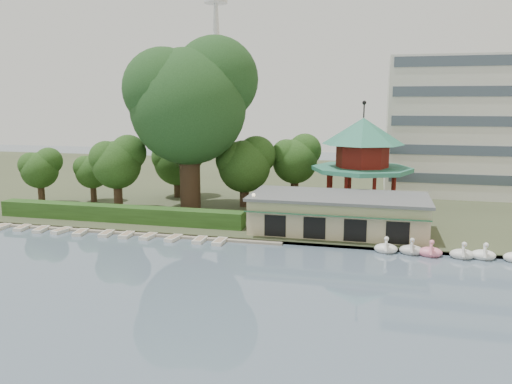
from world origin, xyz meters
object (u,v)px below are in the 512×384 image
(boathouse, at_px, (338,213))
(pavilion, at_px, (362,156))
(dock, at_px, (129,232))
(big_tree, at_px, (190,98))

(boathouse, distance_m, pavilion, 11.43)
(dock, relative_size, big_tree, 1.57)
(dock, xyz_separation_m, boathouse, (22.00, 4.77, 2.25))
(dock, bearing_deg, boathouse, 12.24)
(pavilion, distance_m, big_tree, 22.27)
(boathouse, bearing_deg, big_tree, 161.60)
(dock, distance_m, big_tree, 18.39)
(boathouse, xyz_separation_m, big_tree, (-18.81, 6.26, 12.12))
(boathouse, height_order, pavilion, pavilion)
(big_tree, bearing_deg, dock, -106.15)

